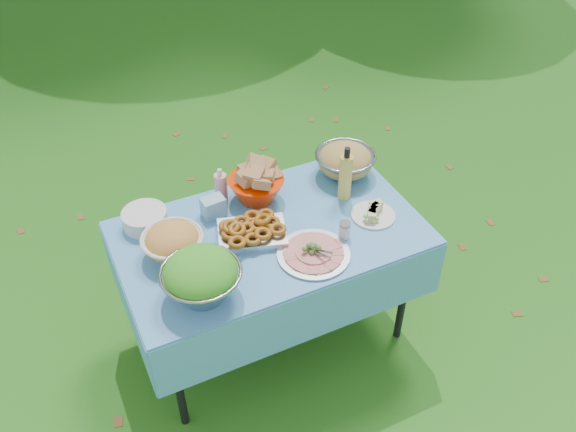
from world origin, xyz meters
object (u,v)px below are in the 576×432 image
Objects in this scene: pasta_bowl_steel at (345,160)px; salad_bowl at (201,276)px; oil_bottle at (346,173)px; plate_stack at (145,218)px; bread_bowl at (256,184)px; picnic_table at (271,286)px; charcuterie_platter at (314,249)px.

salad_bowl is at bearing -152.83° from pasta_bowl_steel.
oil_bottle is at bearing -120.23° from pasta_bowl_steel.
plate_stack is (-0.10, 0.56, -0.07)m from salad_bowl.
bread_bowl is 0.95× the size of oil_bottle.
picnic_table is at bearing -169.78° from oil_bottle.
charcuterie_platter is at bearing -137.18° from oil_bottle.
plate_stack is 0.76× the size of bread_bowl.
charcuterie_platter is at bearing -81.99° from bread_bowl.
salad_bowl is (-0.43, -0.25, 0.49)m from picnic_table.
pasta_bowl_steel is 0.22m from oil_bottle.
pasta_bowl_steel is 0.94× the size of charcuterie_platter.
picnic_table is 4.22× the size of salad_bowl.
plate_stack is at bearing 139.65° from charcuterie_platter.
bread_bowl reaches higher than charcuterie_platter.
picnic_table is at bearing -99.68° from bread_bowl.
plate_stack is 1.09m from pasta_bowl_steel.
plate_stack is 0.58m from bread_bowl.
bread_bowl is 0.84× the size of charcuterie_platter.
salad_bowl is at bearing -132.78° from bread_bowl.
salad_bowl is 1.11m from pasta_bowl_steel.
bread_bowl is 0.45m from oil_bottle.
salad_bowl is 1.15× the size of oil_bottle.
bread_bowl reaches higher than plate_stack.
picnic_table is 0.71m from oil_bottle.
bread_bowl is 0.52m from pasta_bowl_steel.
salad_bowl reaches higher than bread_bowl.
picnic_table is at bearing -30.55° from plate_stack.
pasta_bowl_steel reaches higher than picnic_table.
picnic_table is at bearing 116.16° from charcuterie_platter.
oil_bottle is at bearing -23.78° from bread_bowl.
pasta_bowl_steel is at bearing -2.67° from plate_stack.
charcuterie_platter is (0.07, -0.50, -0.06)m from bread_bowl.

